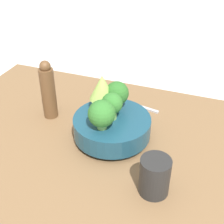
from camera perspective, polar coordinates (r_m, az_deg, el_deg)
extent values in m
plane|color=silver|center=(0.87, 0.66, -8.77)|extent=(6.00, 6.00, 0.00)
cube|color=brown|center=(0.85, 0.67, -7.64)|extent=(1.10, 0.70, 0.05)
cylinder|color=navy|center=(0.87, 0.00, -4.40)|extent=(0.09, 0.09, 0.01)
cylinder|color=navy|center=(0.85, 0.00, -2.62)|extent=(0.21, 0.21, 0.05)
cylinder|color=#7AB256|center=(0.79, -1.85, -2.37)|extent=(0.02, 0.02, 0.02)
sphere|color=#2D6B28|center=(0.77, -1.90, -0.29)|extent=(0.07, 0.07, 0.07)
cylinder|color=#7AB256|center=(0.82, 0.00, -0.37)|extent=(0.02, 0.02, 0.03)
sphere|color=#2D6B28|center=(0.80, 0.00, 1.60)|extent=(0.06, 0.06, 0.06)
cylinder|color=#6BA34C|center=(0.86, 0.88, 1.44)|extent=(0.02, 0.02, 0.03)
sphere|color=#286023|center=(0.85, 0.90, 3.47)|extent=(0.07, 0.07, 0.07)
cylinder|color=#7AB256|center=(0.86, -1.74, 1.52)|extent=(0.02, 0.02, 0.03)
cone|color=#93B751|center=(0.83, -1.80, 4.56)|extent=(0.07, 0.07, 0.07)
cylinder|color=black|center=(0.70, 7.81, -11.54)|extent=(0.07, 0.07, 0.09)
cylinder|color=brown|center=(0.94, -11.52, 3.35)|extent=(0.04, 0.04, 0.16)
sphere|color=brown|center=(0.90, -12.16, 8.20)|extent=(0.03, 0.03, 0.03)
cube|color=#B2B2B7|center=(1.01, 4.33, 1.26)|extent=(0.16, 0.04, 0.01)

